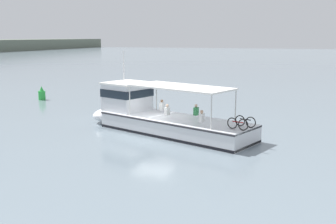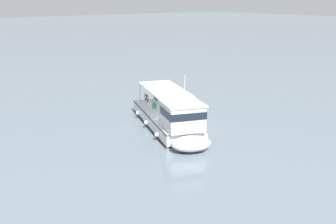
# 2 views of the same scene
# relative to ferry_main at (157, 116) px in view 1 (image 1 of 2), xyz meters

# --- Properties ---
(ground_plane) EXTENTS (400.00, 400.00, 0.00)m
(ground_plane) POSITION_rel_ferry_main_xyz_m (-1.03, -0.14, -1.02)
(ground_plane) COLOR slate
(ferry_main) EXTENTS (7.49, 12.96, 5.32)m
(ferry_main) POSITION_rel_ferry_main_xyz_m (0.00, 0.00, 0.00)
(ferry_main) COLOR silver
(ferry_main) RESTS_ON ground
(channel_buoy) EXTENTS (0.70, 0.70, 1.40)m
(channel_buoy) POSITION_rel_ferry_main_xyz_m (9.12, 15.68, -0.45)
(channel_buoy) COLOR green
(channel_buoy) RESTS_ON ground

